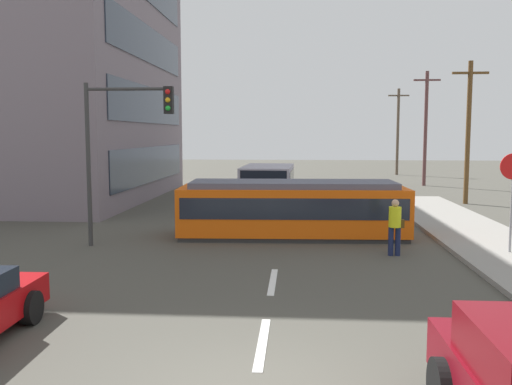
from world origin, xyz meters
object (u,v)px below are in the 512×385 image
Objects in this scene: utility_pole_mid at (468,130)px; traffic_light_mast at (121,133)px; pedestrian_crossing at (395,224)px; utility_pole_distant at (398,130)px; streetcar_tram at (293,208)px; city_bus at (268,182)px; utility_pole_far at (426,126)px.

traffic_light_mast is at bearing -139.71° from utility_pole_mid.
utility_pole_distant reaches higher than pedestrian_crossing.
streetcar_tram is at bearing -131.59° from utility_pole_mid.
utility_pole_mid is at bearing 48.41° from streetcar_tram.
streetcar_tram is 4.72× the size of pedestrian_crossing.
city_bus is at bearing 71.55° from traffic_light_mast.
utility_pole_mid is 0.96× the size of utility_pole_distant.
utility_pole_distant reaches higher than traffic_light_mast.
pedestrian_crossing is 8.82m from traffic_light_mast.
pedestrian_crossing is at bearing -70.73° from city_bus.
utility_pole_far is at bearing 44.70° from city_bus.
utility_pole_mid is (5.77, 12.73, 2.84)m from pedestrian_crossing.
utility_pole_mid is at bearing 0.61° from city_bus.
streetcar_tram is at bearing -106.28° from utility_pole_distant.
utility_pole_far is at bearing 75.51° from pedestrian_crossing.
utility_pole_far reaches higher than pedestrian_crossing.
traffic_light_mast is at bearing -158.75° from streetcar_tram.
pedestrian_crossing is 0.23× the size of utility_pole_mid.
streetcar_tram is 1.01× the size of utility_pole_far.
pedestrian_crossing is at bearing -104.49° from utility_pole_far.
utility_pole_far is (8.92, 20.00, 3.09)m from streetcar_tram.
streetcar_tram is at bearing 21.25° from traffic_light_mast.
city_bus is 3.09× the size of pedestrian_crossing.
utility_pole_far is 1.05× the size of utility_pole_distant.
streetcar_tram is at bearing 137.02° from pedestrian_crossing.
utility_pole_mid is at bearing 40.29° from traffic_light_mast.
utility_pole_far reaches higher than utility_pole_mid.
traffic_light_mast is at bearing -113.67° from utility_pole_distant.
utility_pole_far is at bearing 89.26° from utility_pole_mid.
city_bus is 23.14m from utility_pole_distant.
traffic_light_mast reaches higher than city_bus.
pedestrian_crossing is 0.32× the size of traffic_light_mast.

